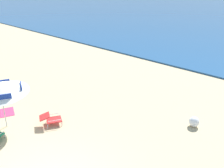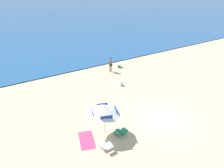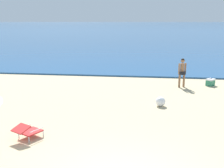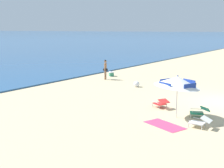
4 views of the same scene
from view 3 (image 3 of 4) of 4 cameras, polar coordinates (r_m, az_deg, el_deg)
ocean_water at (r=417.86m, az=7.56°, el=12.34°), size 800.00×800.00×0.10m
lounge_chair_under_umbrella at (r=9.16m, az=-17.07°, el=-9.17°), size 0.87×1.01×0.50m
person_standing_near_shore at (r=15.76m, az=14.30°, el=2.68°), size 0.45×0.40×1.62m
cooler_box at (r=16.75m, az=19.66°, el=0.35°), size 0.59×0.60×0.43m
beach_ball at (r=12.18m, az=10.00°, el=-3.58°), size 0.42×0.42×0.42m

